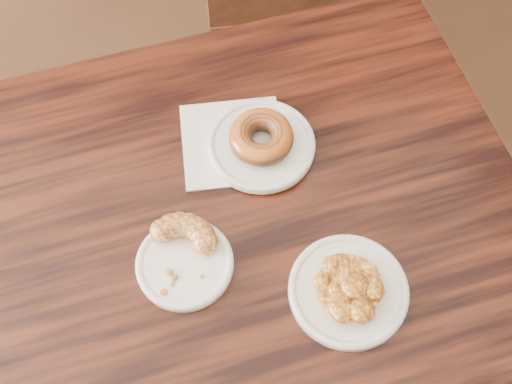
{
  "coord_description": "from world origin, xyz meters",
  "views": [
    {
      "loc": [
        0.19,
        -0.41,
        1.65
      ],
      "look_at": [
        0.21,
        0.04,
        0.8
      ],
      "focal_mm": 45.0,
      "sensor_mm": 36.0,
      "label": 1
    }
  ],
  "objects_px": {
    "cafe_table": "(263,316)",
    "glazed_donut": "(261,137)",
    "apple_fritter": "(350,286)",
    "cruller_fragment": "(183,258)"
  },
  "relations": [
    {
      "from": "cafe_table",
      "to": "glazed_donut",
      "type": "height_order",
      "value": "glazed_donut"
    },
    {
      "from": "cafe_table",
      "to": "glazed_donut",
      "type": "distance_m",
      "value": 0.44
    },
    {
      "from": "cafe_table",
      "to": "apple_fritter",
      "type": "relative_size",
      "value": 6.64
    },
    {
      "from": "glazed_donut",
      "to": "cruller_fragment",
      "type": "height_order",
      "value": "glazed_donut"
    },
    {
      "from": "cafe_table",
      "to": "glazed_donut",
      "type": "xyz_separation_m",
      "value": [
        0.0,
        0.17,
        0.41
      ]
    },
    {
      "from": "apple_fritter",
      "to": "cruller_fragment",
      "type": "height_order",
      "value": "cruller_fragment"
    },
    {
      "from": "apple_fritter",
      "to": "cruller_fragment",
      "type": "bearing_deg",
      "value": 167.33
    },
    {
      "from": "glazed_donut",
      "to": "apple_fritter",
      "type": "distance_m",
      "value": 0.28
    },
    {
      "from": "glazed_donut",
      "to": "apple_fritter",
      "type": "relative_size",
      "value": 0.81
    },
    {
      "from": "apple_fritter",
      "to": "glazed_donut",
      "type": "bearing_deg",
      "value": 114.1
    }
  ]
}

